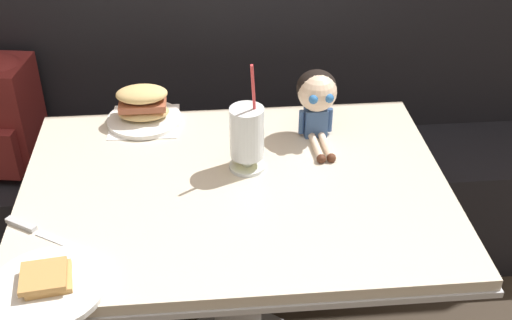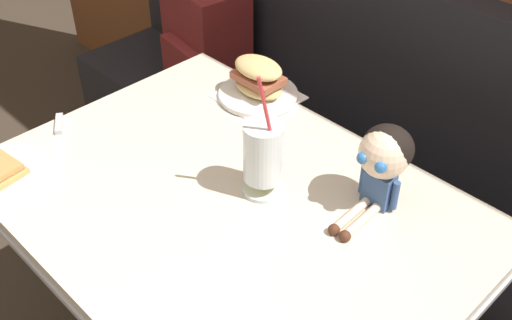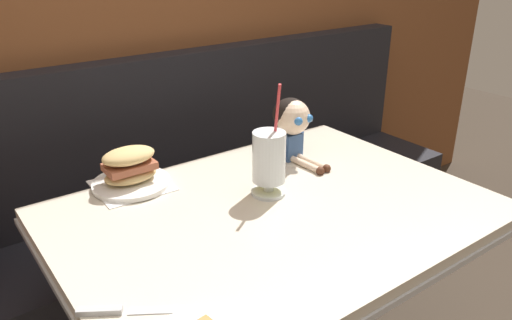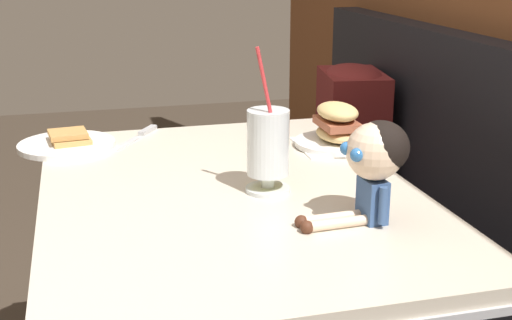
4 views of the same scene
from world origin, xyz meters
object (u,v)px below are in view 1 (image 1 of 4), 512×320
seated_doll (317,95)px  toast_plate (47,286)px  milkshake_glass (247,136)px  butter_knife (32,229)px  sandwich_plate (143,108)px

seated_doll → toast_plate: bearing=-139.4°
milkshake_glass → butter_knife: size_ratio=1.51×
toast_plate → butter_knife: bearing=109.1°
sandwich_plate → seated_doll: seated_doll is taller
toast_plate → sandwich_plate: (0.17, 0.69, 0.03)m
toast_plate → seated_doll: seated_doll is taller
toast_plate → seated_doll: bearing=40.6°
milkshake_glass → butter_knife: 0.57m
butter_knife → seated_doll: seated_doll is taller
butter_knife → milkshake_glass: bearing=22.5°
seated_doll → butter_knife: bearing=-153.4°
butter_knife → seated_doll: bearing=26.6°
seated_doll → sandwich_plate: bearing=166.5°
milkshake_glass → sandwich_plate: size_ratio=1.43×
milkshake_glass → seated_doll: (0.21, 0.15, 0.03)m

